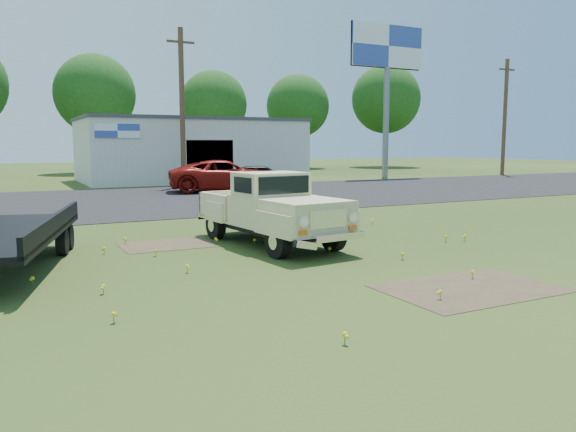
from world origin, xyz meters
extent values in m
plane|color=#283F14|center=(0.00, 0.00, 0.00)|extent=(140.00, 140.00, 0.00)
cube|color=black|center=(0.00, 15.00, 0.00)|extent=(90.00, 14.00, 0.02)
cube|color=#443924|center=(1.50, -3.00, 0.00)|extent=(3.00, 2.00, 0.01)
cube|color=#443924|center=(-2.00, 3.50, 0.00)|extent=(2.20, 1.60, 0.01)
cube|color=silver|center=(6.00, 27.00, 2.00)|extent=(14.00, 8.00, 4.00)
cube|color=#3F3F44|center=(6.00, 27.00, 4.05)|extent=(14.20, 8.20, 0.20)
cube|color=black|center=(6.00, 23.05, 1.60)|extent=(3.00, 0.10, 2.20)
cube|color=white|center=(0.50, 22.95, 3.20)|extent=(2.50, 0.08, 0.80)
cylinder|color=slate|center=(20.00, 24.00, 4.00)|extent=(0.44, 0.44, 8.00)
cube|color=white|center=(20.00, 24.00, 9.50)|extent=(6.00, 0.30, 3.00)
cube|color=black|center=(20.00, 24.18, 9.50)|extent=(6.10, 0.10, 3.10)
cylinder|color=#422F1E|center=(4.00, 22.00, 4.50)|extent=(0.30, 0.30, 9.00)
cube|color=#422F1E|center=(4.00, 22.00, 8.20)|extent=(1.60, 0.12, 0.12)
cylinder|color=#422F1E|center=(30.00, 22.00, 4.50)|extent=(0.30, 0.30, 9.00)
cube|color=#422F1E|center=(30.00, 22.00, 8.20)|extent=(1.60, 0.12, 0.12)
cylinder|color=#322317|center=(2.00, 40.50, 1.89)|extent=(0.56, 0.56, 3.78)
sphere|color=#174A15|center=(2.00, 40.50, 6.64)|extent=(6.72, 6.72, 6.72)
cylinder|color=#322317|center=(12.00, 39.00, 1.71)|extent=(0.56, 0.56, 3.42)
sphere|color=#174A15|center=(12.00, 39.00, 6.00)|extent=(6.08, 6.08, 6.08)
cylinder|color=#322317|center=(22.00, 41.50, 1.80)|extent=(0.56, 0.56, 3.60)
sphere|color=#174A15|center=(22.00, 41.50, 6.32)|extent=(6.40, 6.40, 6.40)
cylinder|color=#322317|center=(32.00, 40.00, 2.07)|extent=(0.56, 0.56, 4.14)
sphere|color=#174A15|center=(32.00, 40.00, 7.27)|extent=(7.36, 7.36, 7.36)
imported|color=maroon|center=(4.84, 17.38, 0.81)|extent=(6.28, 3.94, 1.62)
imported|color=black|center=(7.24, 18.14, 0.68)|extent=(4.27, 2.68, 1.35)
camera|label=1|loc=(-5.56, -9.91, 2.46)|focal=35.00mm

